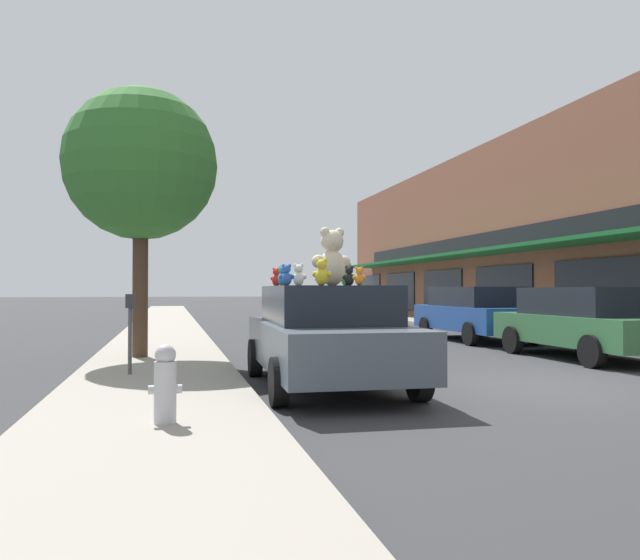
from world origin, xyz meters
TOP-DOWN VIEW (x-y plane):
  - ground_plane at (0.00, 0.00)m, footprint 260.00×260.00m
  - sidewalk_near at (-5.74, 0.00)m, footprint 2.60×90.00m
  - plush_art_car at (-3.24, 0.71)m, footprint 2.16×4.64m
  - teddy_bear_giant at (-3.12, 0.82)m, footprint 0.68×0.45m
  - teddy_bear_pink at (-3.47, 0.17)m, footprint 0.16×0.11m
  - teddy_bear_black at (-3.02, 0.24)m, footprint 0.21×0.18m
  - teddy_bear_teal at (-3.91, 0.74)m, footprint 0.18×0.23m
  - teddy_bear_red at (-3.82, 1.78)m, footprint 0.22×0.20m
  - teddy_bear_white at (-3.53, 1.42)m, footprint 0.27×0.18m
  - teddy_bear_blue at (-3.91, 0.43)m, footprint 0.24×0.16m
  - teddy_bear_yellow at (-3.49, 0.01)m, footprint 0.28×0.23m
  - teddy_bear_green at (-2.77, 1.26)m, footprint 0.25×0.26m
  - teddy_bear_orange at (-3.05, -0.36)m, footprint 0.19×0.12m
  - parked_car_far_center at (3.05, 3.13)m, footprint 2.02×4.45m
  - parked_car_far_right at (3.05, 8.02)m, footprint 2.05×4.72m
  - street_tree at (-6.11, 4.56)m, footprint 3.04×3.04m
  - fire_hydrant at (-5.58, -1.95)m, footprint 0.33×0.22m
  - parking_meter at (-6.15, 1.93)m, footprint 0.14×0.10m

SIDE VIEW (x-z plane):
  - ground_plane at x=0.00m, z-range 0.00..0.00m
  - sidewalk_near at x=-5.74m, z-range 0.00..0.13m
  - fire_hydrant at x=-5.58m, z-range 0.13..0.92m
  - plush_art_car at x=-3.24m, z-range 0.04..1.56m
  - parked_car_far_center at x=3.05m, z-range 0.05..1.57m
  - parked_car_far_right at x=3.05m, z-range 0.05..1.61m
  - parking_meter at x=-6.15m, z-range 0.30..1.57m
  - teddy_bear_pink at x=-3.47m, z-range 1.52..1.73m
  - teddy_bear_orange at x=-3.05m, z-range 1.52..1.77m
  - teddy_bear_black at x=-3.02m, z-range 1.52..1.81m
  - teddy_bear_teal at x=-3.91m, z-range 1.52..1.82m
  - teddy_bear_red at x=-3.82m, z-range 1.52..1.83m
  - teddy_bear_blue at x=-3.91m, z-range 1.52..1.83m
  - teddy_bear_white at x=-3.53m, z-range 1.52..1.88m
  - teddy_bear_green at x=-2.77m, z-range 1.51..1.89m
  - teddy_bear_yellow at x=-3.49m, z-range 1.51..1.90m
  - teddy_bear_giant at x=-3.12m, z-range 1.51..2.40m
  - street_tree at x=-6.11m, z-range 1.28..6.66m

